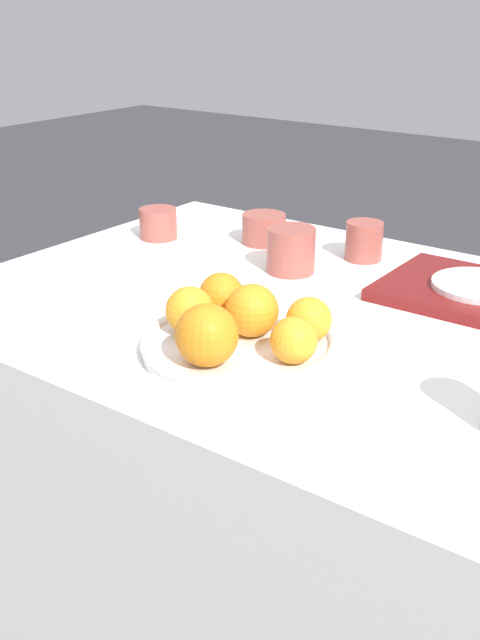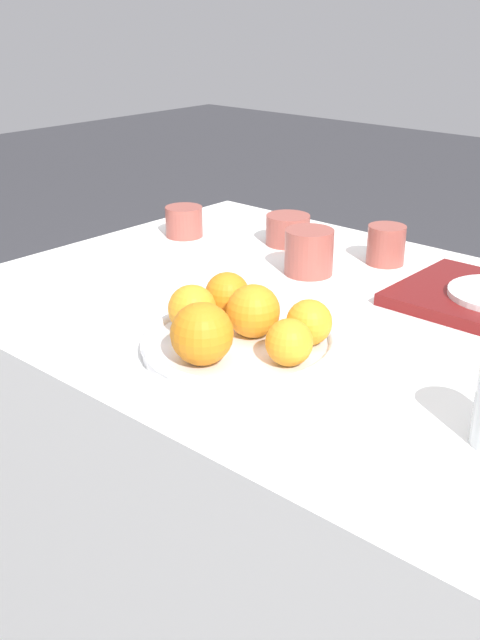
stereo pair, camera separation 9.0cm
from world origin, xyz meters
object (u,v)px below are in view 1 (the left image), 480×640
Objects in this scene: fruit_platter at (240,344)px; cup_3 at (264,229)px; serving_tray at (479,294)px; cup_0 at (291,250)px; orange_2 at (309,320)px; side_plate at (480,285)px; orange_4 at (190,311)px; napkin at (104,278)px; cup_2 at (364,241)px; orange_3 at (207,335)px; orange_5 at (221,295)px; cup_1 at (158,223)px; orange_1 at (294,340)px; orange_0 at (252,310)px.

fruit_platter is 3.16× the size of cup_3.
cup_0 reaches higher than serving_tray.
orange_2 is 0.36m from side_plate.
napkin is (-0.29, 0.11, -0.05)m from orange_4.
cup_2 is 0.49m from napkin.
cup_2 is at bearing 96.31° from fruit_platter.
cup_0 is 0.72× the size of napkin.
orange_4 reaches higher than cup_2.
orange_3 is 0.16m from orange_5.
napkin is at bearing 172.96° from orange_5.
orange_2 is 0.53× the size of napkin.
orange_4 reaches higher than orange_5.
cup_2 is 0.21m from cup_3.
napkin is (-0.24, -0.24, -0.04)m from cup_0.
cup_0 is at bearing 44.16° from napkin.
cup_1 is at bearing 177.93° from cup_0.
orange_5 is 0.88× the size of cup_1.
orange_3 is 1.23× the size of orange_5.
orange_3 reaches higher than orange_4.
cup_1 is (-0.66, -0.06, 0.01)m from side_plate.
orange_1 is at bearing 3.21° from orange_4.
orange_4 is 0.50m from serving_tray.
cup_1 is at bearing 143.52° from orange_5.
orange_3 reaches higher than orange_5.
orange_0 reaches higher than side_plate.
orange_3 is (0.01, -0.11, 0.00)m from orange_0.
cup_1 reaches higher than cup_3.
orange_4 is at bearing -176.79° from orange_1.
orange_5 reaches higher than cup_0.
orange_4 is 0.22× the size of serving_tray.
orange_2 is 0.73× the size of cup_0.
cup_0 reaches higher than napkin.
orange_2 is at bearing -110.16° from serving_tray.
cup_3 is at bearing 116.01° from orange_5.
cup_2 is 0.82× the size of cup_3.
fruit_platter is 0.47m from cup_2.
orange_2 is 0.41× the size of side_plate.
orange_5 is (-0.08, 0.03, -0.00)m from orange_0.
orange_5 is 0.22× the size of serving_tray.
fruit_platter reaches higher than napkin.
fruit_platter is 4.01× the size of orange_4.
orange_2 is at bearing 27.42° from orange_4.
orange_1 is 0.58m from cup_3.
orange_5 is (-0.08, 0.06, 0.04)m from fruit_platter.
orange_2 is at bearing 0.41° from orange_5.
cup_1 is at bearing 147.69° from orange_1.
cup_2 is at bearing 107.06° from orange_1.
napkin is at bearing -130.05° from cup_2.
serving_tray is at bearing 11.87° from cup_0.
cup_3 is (-0.34, 0.38, -0.02)m from orange_2.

